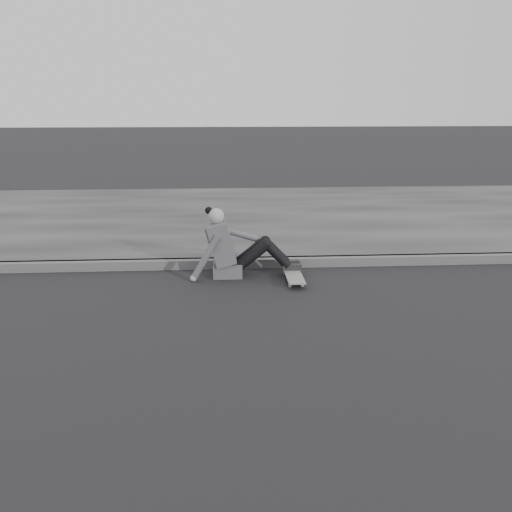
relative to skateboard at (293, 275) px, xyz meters
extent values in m
plane|color=black|center=(1.10, -1.98, -0.07)|extent=(80.00, 80.00, 0.00)
cube|color=#535353|center=(1.10, 0.60, -0.01)|extent=(24.00, 0.16, 0.12)
cube|color=#373737|center=(1.10, 3.62, -0.01)|extent=(24.00, 6.00, 0.12)
cylinder|color=#A5A5A0|center=(-0.07, -0.26, -0.04)|extent=(0.03, 0.05, 0.05)
cylinder|color=#A5A5A0|center=(0.07, -0.26, -0.04)|extent=(0.03, 0.05, 0.05)
cylinder|color=#A5A5A0|center=(-0.07, 0.26, -0.04)|extent=(0.03, 0.05, 0.05)
cylinder|color=#A5A5A0|center=(0.07, 0.26, -0.04)|extent=(0.03, 0.05, 0.05)
cube|color=#333335|center=(0.00, -0.26, -0.02)|extent=(0.16, 0.04, 0.03)
cube|color=#333335|center=(0.00, 0.26, -0.02)|extent=(0.16, 0.04, 0.03)
cube|color=slate|center=(0.00, 0.00, 0.01)|extent=(0.20, 0.78, 0.02)
cube|color=#4F4F51|center=(-0.80, 0.25, 0.02)|extent=(0.36, 0.34, 0.18)
cube|color=#4F4F51|center=(-0.87, 0.25, 0.36)|extent=(0.37, 0.40, 0.57)
cube|color=#4F4F51|center=(-1.00, 0.25, 0.48)|extent=(0.14, 0.30, 0.20)
cylinder|color=#9B9B9B|center=(-0.92, 0.25, 0.60)|extent=(0.09, 0.09, 0.08)
sphere|color=#9B9B9B|center=(-0.93, 0.25, 0.69)|extent=(0.20, 0.20, 0.20)
sphere|color=black|center=(-1.02, 0.27, 0.76)|extent=(0.09, 0.09, 0.09)
cylinder|color=black|center=(-0.49, 0.16, 0.21)|extent=(0.43, 0.13, 0.39)
cylinder|color=black|center=(-0.49, 0.34, 0.21)|extent=(0.43, 0.13, 0.39)
cylinder|color=black|center=(-0.19, 0.16, 0.21)|extent=(0.35, 0.11, 0.36)
cylinder|color=black|center=(-0.19, 0.34, 0.21)|extent=(0.35, 0.11, 0.36)
sphere|color=black|center=(-0.32, 0.16, 0.35)|extent=(0.13, 0.13, 0.13)
sphere|color=black|center=(-0.32, 0.34, 0.35)|extent=(0.13, 0.13, 0.13)
cube|color=#242424|center=(0.00, 0.16, 0.05)|extent=(0.24, 0.08, 0.07)
cube|color=#242424|center=(0.00, 0.34, 0.05)|extent=(0.24, 0.08, 0.07)
cylinder|color=#4F4F51|center=(-1.07, 0.04, 0.22)|extent=(0.38, 0.08, 0.58)
sphere|color=#9B9B9B|center=(-1.22, 0.03, -0.03)|extent=(0.08, 0.08, 0.08)
cylinder|color=#4F4F51|center=(-0.63, 0.41, 0.42)|extent=(0.48, 0.08, 0.21)
camera|label=1|loc=(-0.88, -6.59, 2.09)|focal=40.00mm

